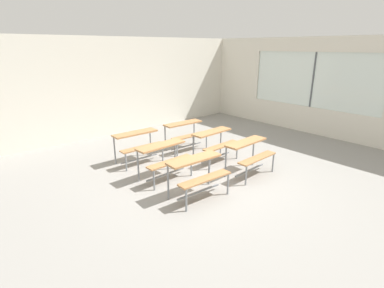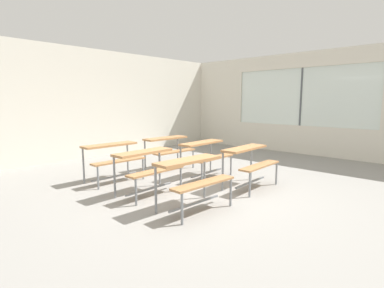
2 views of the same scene
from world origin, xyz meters
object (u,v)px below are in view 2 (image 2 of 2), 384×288
desk_bench_r2c0 (113,153)px  desk_bench_r2c1 (169,145)px  desk_bench_r1c0 (148,162)px  desk_bench_r1c1 (206,151)px  desk_bench_r0c0 (193,172)px  desk_bench_r0c1 (250,157)px

desk_bench_r2c0 → desk_bench_r2c1: size_ratio=0.99×
desk_bench_r2c0 → desk_bench_r2c1: 1.47m
desk_bench_r1c0 → desk_bench_r2c1: (1.53, 1.15, 0.00)m
desk_bench_r1c0 → desk_bench_r1c1: bearing=-1.2°
desk_bench_r1c1 → desk_bench_r2c0: (-1.48, 1.14, 0.00)m
desk_bench_r1c0 → desk_bench_r1c1: (1.54, 0.03, 0.00)m
desk_bench_r0c0 → desk_bench_r1c0: size_ratio=1.00×
desk_bench_r0c0 → desk_bench_r2c0: same height
desk_bench_r1c1 → desk_bench_r0c1: bearing=-92.7°
desk_bench_r0c0 → desk_bench_r1c1: 1.88m
desk_bench_r0c1 → desk_bench_r1c1: bearing=87.5°
desk_bench_r2c0 → desk_bench_r0c1: bearing=-55.0°
desk_bench_r0c1 → desk_bench_r1c0: (-1.54, 1.04, 0.00)m
desk_bench_r0c0 → desk_bench_r0c1: bearing=3.3°
desk_bench_r1c0 → desk_bench_r2c1: same height
desk_bench_r0c0 → desk_bench_r2c1: same height
desk_bench_r1c1 → desk_bench_r2c0: bearing=139.8°
desk_bench_r0c0 → desk_bench_r1c1: (1.54, 1.08, 0.00)m
desk_bench_r0c0 → desk_bench_r1c0: (-0.00, 1.06, 0.00)m
desk_bench_r1c1 → desk_bench_r2c0: 1.87m
desk_bench_r0c1 → desk_bench_r2c0: (-1.48, 2.21, 0.00)m
desk_bench_r1c0 → desk_bench_r1c1: size_ratio=1.00×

